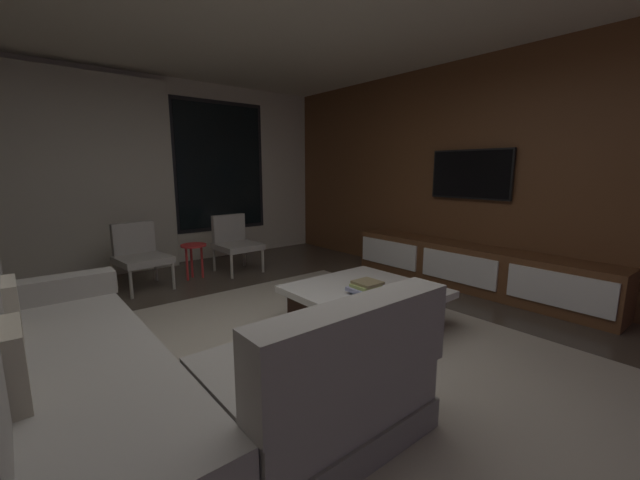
# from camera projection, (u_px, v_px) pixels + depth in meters

# --- Properties ---
(floor) EXTENTS (9.20, 9.20, 0.00)m
(floor) POSITION_uv_depth(u_px,v_px,m) (277.00, 365.00, 2.79)
(floor) COLOR #473D33
(back_wall_with_window) EXTENTS (6.60, 0.30, 2.70)m
(back_wall_with_window) POSITION_uv_depth(u_px,v_px,m) (127.00, 174.00, 5.26)
(back_wall_with_window) COLOR beige
(back_wall_with_window) RESTS_ON floor
(media_wall) EXTENTS (0.12, 7.80, 2.70)m
(media_wall) POSITION_uv_depth(u_px,v_px,m) (495.00, 174.00, 4.45)
(media_wall) COLOR brown
(media_wall) RESTS_ON floor
(area_rug) EXTENTS (3.20, 3.80, 0.01)m
(area_rug) POSITION_uv_depth(u_px,v_px,m) (322.00, 354.00, 2.93)
(area_rug) COLOR #ADA391
(area_rug) RESTS_ON floor
(sectional_couch) EXTENTS (1.98, 2.50, 0.82)m
(sectional_couch) POSITION_uv_depth(u_px,v_px,m) (133.00, 383.00, 2.03)
(sectional_couch) COLOR gray
(sectional_couch) RESTS_ON floor
(coffee_table) EXTENTS (1.16, 1.16, 0.36)m
(coffee_table) POSITION_uv_depth(u_px,v_px,m) (365.00, 307.00, 3.44)
(coffee_table) COLOR black
(coffee_table) RESTS_ON floor
(book_stack_on_coffee_table) EXTENTS (0.29, 0.23, 0.11)m
(book_stack_on_coffee_table) POSITION_uv_depth(u_px,v_px,m) (366.00, 287.00, 3.26)
(book_stack_on_coffee_table) COLOR #58829E
(book_stack_on_coffee_table) RESTS_ON coffee_table
(accent_chair_near_window) EXTENTS (0.56, 0.58, 0.78)m
(accent_chair_near_window) POSITION_uv_depth(u_px,v_px,m) (234.00, 240.00, 5.33)
(accent_chair_near_window) COLOR #B2ADA0
(accent_chair_near_window) RESTS_ON floor
(accent_chair_by_curtain) EXTENTS (0.60, 0.62, 0.78)m
(accent_chair_by_curtain) POSITION_uv_depth(u_px,v_px,m) (140.00, 252.00, 4.54)
(accent_chair_by_curtain) COLOR #B2ADA0
(accent_chair_by_curtain) RESTS_ON floor
(side_stool) EXTENTS (0.32, 0.32, 0.46)m
(side_stool) POSITION_uv_depth(u_px,v_px,m) (194.00, 251.00, 4.92)
(side_stool) COLOR red
(side_stool) RESTS_ON floor
(media_console) EXTENTS (0.46, 3.10, 0.52)m
(media_console) POSITION_uv_depth(u_px,v_px,m) (471.00, 269.00, 4.51)
(media_console) COLOR brown
(media_console) RESTS_ON floor
(mounted_tv) EXTENTS (0.05, 1.01, 0.59)m
(mounted_tv) POSITION_uv_depth(u_px,v_px,m) (470.00, 174.00, 4.58)
(mounted_tv) COLOR black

